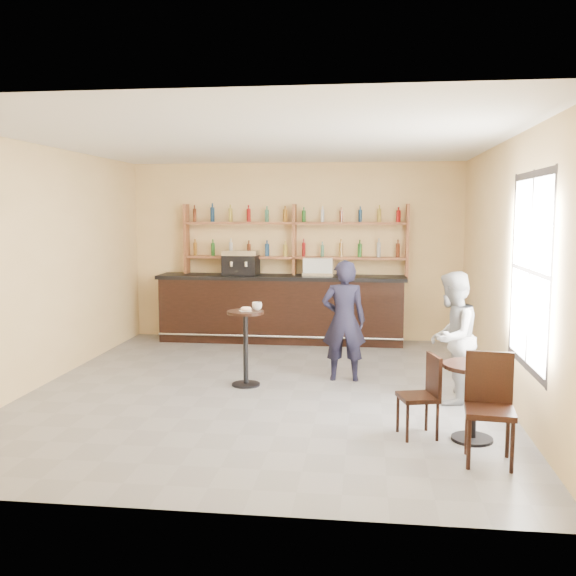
# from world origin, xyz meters

# --- Properties ---
(floor) EXTENTS (7.00, 7.00, 0.00)m
(floor) POSITION_xyz_m (0.00, 0.00, 0.00)
(floor) COLOR slate
(floor) RESTS_ON ground
(ceiling) EXTENTS (7.00, 7.00, 0.00)m
(ceiling) POSITION_xyz_m (0.00, 0.00, 3.20)
(ceiling) COLOR white
(ceiling) RESTS_ON wall_back
(wall_back) EXTENTS (7.00, 0.00, 7.00)m
(wall_back) POSITION_xyz_m (0.00, 3.50, 1.60)
(wall_back) COLOR #F3CC8A
(wall_back) RESTS_ON floor
(wall_front) EXTENTS (7.00, 0.00, 7.00)m
(wall_front) POSITION_xyz_m (0.00, -3.50, 1.60)
(wall_front) COLOR #F3CC8A
(wall_front) RESTS_ON floor
(wall_left) EXTENTS (0.00, 7.00, 7.00)m
(wall_left) POSITION_xyz_m (-3.00, 0.00, 1.60)
(wall_left) COLOR #F3CC8A
(wall_left) RESTS_ON floor
(wall_right) EXTENTS (0.00, 7.00, 7.00)m
(wall_right) POSITION_xyz_m (3.00, 0.00, 1.60)
(wall_right) COLOR #F3CC8A
(wall_right) RESTS_ON floor
(window_pane) EXTENTS (0.00, 2.00, 2.00)m
(window_pane) POSITION_xyz_m (2.99, -1.20, 1.70)
(window_pane) COLOR white
(window_pane) RESTS_ON wall_right
(window_frame) EXTENTS (0.04, 1.70, 2.10)m
(window_frame) POSITION_xyz_m (2.99, -1.20, 1.70)
(window_frame) COLOR black
(window_frame) RESTS_ON wall_right
(shelf_unit) EXTENTS (4.00, 0.26, 1.40)m
(shelf_unit) POSITION_xyz_m (0.00, 3.37, 1.81)
(shelf_unit) COLOR brown
(shelf_unit) RESTS_ON wall_back
(liquor_bottles) EXTENTS (3.68, 0.10, 1.00)m
(liquor_bottles) POSITION_xyz_m (0.00, 3.37, 1.98)
(liquor_bottles) COLOR #8C5919
(liquor_bottles) RESTS_ON shelf_unit
(bar_counter) EXTENTS (4.42, 0.86, 1.20)m
(bar_counter) POSITION_xyz_m (-0.22, 3.15, 0.60)
(bar_counter) COLOR black
(bar_counter) RESTS_ON floor
(espresso_machine) EXTENTS (0.64, 0.44, 0.44)m
(espresso_machine) POSITION_xyz_m (-0.94, 3.15, 1.42)
(espresso_machine) COLOR black
(espresso_machine) RESTS_ON bar_counter
(pastry_case) EXTENTS (0.58, 0.48, 0.32)m
(pastry_case) POSITION_xyz_m (0.45, 3.15, 1.36)
(pastry_case) COLOR silver
(pastry_case) RESTS_ON bar_counter
(pedestal_table) EXTENTS (0.63, 0.63, 1.01)m
(pedestal_table) POSITION_xyz_m (-0.29, 0.15, 0.51)
(pedestal_table) COLOR black
(pedestal_table) RESTS_ON floor
(napkin) EXTENTS (0.19, 0.19, 0.00)m
(napkin) POSITION_xyz_m (-0.29, 0.15, 1.01)
(napkin) COLOR white
(napkin) RESTS_ON pedestal_table
(donut) EXTENTS (0.15, 0.15, 0.05)m
(donut) POSITION_xyz_m (-0.28, 0.14, 1.04)
(donut) COLOR #E29152
(donut) RESTS_ON napkin
(cup_pedestal) EXTENTS (0.18, 0.18, 0.11)m
(cup_pedestal) POSITION_xyz_m (-0.15, 0.25, 1.06)
(cup_pedestal) COLOR white
(cup_pedestal) RESTS_ON pedestal_table
(man_main) EXTENTS (0.63, 0.43, 1.67)m
(man_main) POSITION_xyz_m (1.00, 0.60, 0.83)
(man_main) COLOR black
(man_main) RESTS_ON floor
(cafe_table) EXTENTS (0.65, 0.65, 0.80)m
(cafe_table) POSITION_xyz_m (2.39, -1.62, 0.40)
(cafe_table) COLOR black
(cafe_table) RESTS_ON floor
(cup_cafe) EXTENTS (0.11, 0.11, 0.09)m
(cup_cafe) POSITION_xyz_m (2.44, -1.62, 0.84)
(cup_cafe) COLOR white
(cup_cafe) RESTS_ON cafe_table
(chair_west) EXTENTS (0.45, 0.45, 0.86)m
(chair_west) POSITION_xyz_m (1.84, -1.57, 0.43)
(chair_west) COLOR black
(chair_west) RESTS_ON floor
(chair_south) EXTENTS (0.48, 0.48, 1.01)m
(chair_south) POSITION_xyz_m (2.44, -2.22, 0.51)
(chair_south) COLOR black
(chair_south) RESTS_ON floor
(patron_second) EXTENTS (0.89, 0.97, 1.61)m
(patron_second) POSITION_xyz_m (2.34, -0.28, 0.80)
(patron_second) COLOR gray
(patron_second) RESTS_ON floor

